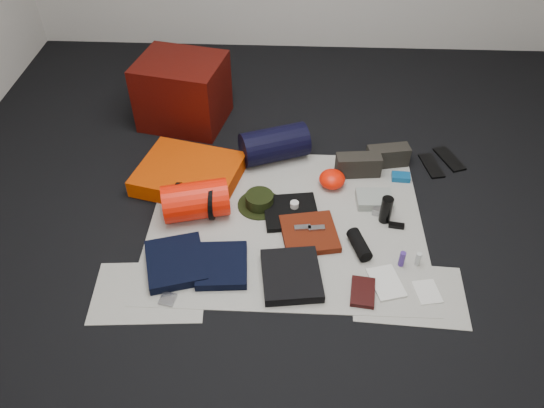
{
  "coord_description": "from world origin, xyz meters",
  "views": [
    {
      "loc": [
        0.02,
        -2.22,
        2.22
      ],
      "look_at": [
        -0.09,
        0.04,
        0.1
      ],
      "focal_mm": 35.0,
      "sensor_mm": 36.0,
      "label": 1
    }
  ],
  "objects_px": {
    "navy_duffel": "(274,144)",
    "water_bottle": "(386,210)",
    "paperback_book": "(363,292)",
    "red_cabinet": "(183,92)",
    "sleeping_pad": "(189,174)",
    "compact_camera": "(382,211)",
    "stuff_sack": "(195,201)"
  },
  "relations": [
    {
      "from": "red_cabinet",
      "to": "water_bottle",
      "type": "height_order",
      "value": "red_cabinet"
    },
    {
      "from": "water_bottle",
      "to": "stuff_sack",
      "type": "bearing_deg",
      "value": -179.98
    },
    {
      "from": "water_bottle",
      "to": "paperback_book",
      "type": "distance_m",
      "value": 0.58
    },
    {
      "from": "compact_camera",
      "to": "water_bottle",
      "type": "bearing_deg",
      "value": -64.19
    },
    {
      "from": "red_cabinet",
      "to": "compact_camera",
      "type": "height_order",
      "value": "red_cabinet"
    },
    {
      "from": "sleeping_pad",
      "to": "navy_duffel",
      "type": "bearing_deg",
      "value": 25.94
    },
    {
      "from": "sleeping_pad",
      "to": "water_bottle",
      "type": "xyz_separation_m",
      "value": [
        1.21,
        -0.31,
        0.03
      ]
    },
    {
      "from": "stuff_sack",
      "to": "compact_camera",
      "type": "distance_m",
      "value": 1.11
    },
    {
      "from": "sleeping_pad",
      "to": "navy_duffel",
      "type": "xyz_separation_m",
      "value": [
        0.53,
        0.26,
        0.06
      ]
    },
    {
      "from": "navy_duffel",
      "to": "compact_camera",
      "type": "xyz_separation_m",
      "value": [
        0.67,
        -0.51,
        -0.09
      ]
    },
    {
      "from": "stuff_sack",
      "to": "water_bottle",
      "type": "distance_m",
      "value": 1.11
    },
    {
      "from": "red_cabinet",
      "to": "stuff_sack",
      "type": "xyz_separation_m",
      "value": [
        0.23,
        -1.0,
        -0.12
      ]
    },
    {
      "from": "navy_duffel",
      "to": "paperback_book",
      "type": "distance_m",
      "value": 1.23
    },
    {
      "from": "stuff_sack",
      "to": "paperback_book",
      "type": "bearing_deg",
      "value": -30.14
    },
    {
      "from": "sleeping_pad",
      "to": "compact_camera",
      "type": "xyz_separation_m",
      "value": [
        1.2,
        -0.25,
        -0.03
      ]
    },
    {
      "from": "stuff_sack",
      "to": "navy_duffel",
      "type": "bearing_deg",
      "value": 52.16
    },
    {
      "from": "stuff_sack",
      "to": "sleeping_pad",
      "type": "bearing_deg",
      "value": 107.17
    },
    {
      "from": "stuff_sack",
      "to": "compact_camera",
      "type": "height_order",
      "value": "stuff_sack"
    },
    {
      "from": "stuff_sack",
      "to": "compact_camera",
      "type": "bearing_deg",
      "value": 2.77
    },
    {
      "from": "red_cabinet",
      "to": "sleeping_pad",
      "type": "height_order",
      "value": "red_cabinet"
    },
    {
      "from": "red_cabinet",
      "to": "paperback_book",
      "type": "relative_size",
      "value": 3.06
    },
    {
      "from": "navy_duffel",
      "to": "water_bottle",
      "type": "bearing_deg",
      "value": -61.46
    },
    {
      "from": "red_cabinet",
      "to": "paperback_book",
      "type": "bearing_deg",
      "value": -40.69
    },
    {
      "from": "navy_duffel",
      "to": "paperback_book",
      "type": "xyz_separation_m",
      "value": [
        0.5,
        -1.11,
        -0.1
      ]
    },
    {
      "from": "navy_duffel",
      "to": "water_bottle",
      "type": "xyz_separation_m",
      "value": [
        0.68,
        -0.57,
        -0.03
      ]
    },
    {
      "from": "sleeping_pad",
      "to": "compact_camera",
      "type": "distance_m",
      "value": 1.23
    },
    {
      "from": "navy_duffel",
      "to": "compact_camera",
      "type": "bearing_deg",
      "value": -58.95
    },
    {
      "from": "stuff_sack",
      "to": "navy_duffel",
      "type": "height_order",
      "value": "navy_duffel"
    },
    {
      "from": "stuff_sack",
      "to": "navy_duffel",
      "type": "xyz_separation_m",
      "value": [
        0.44,
        0.57,
        0.0
      ]
    },
    {
      "from": "stuff_sack",
      "to": "red_cabinet",
      "type": "bearing_deg",
      "value": 102.99
    },
    {
      "from": "stuff_sack",
      "to": "water_bottle",
      "type": "xyz_separation_m",
      "value": [
        1.11,
        0.0,
        -0.03
      ]
    },
    {
      "from": "paperback_book",
      "to": "red_cabinet",
      "type": "bearing_deg",
      "value": 134.39
    }
  ]
}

